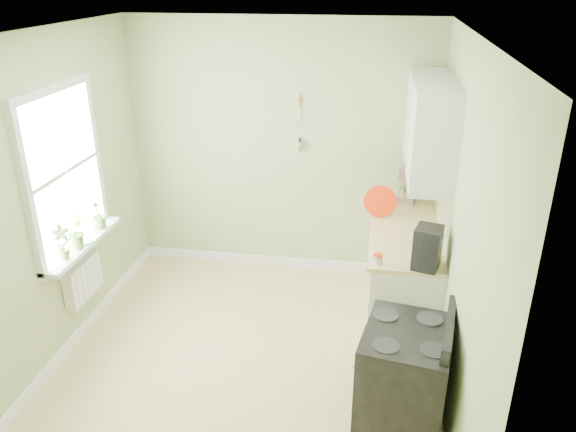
# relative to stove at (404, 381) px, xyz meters

# --- Properties ---
(floor) EXTENTS (3.20, 3.60, 0.02)m
(floor) POSITION_rel_stove_xyz_m (-1.28, 0.51, -0.44)
(floor) COLOR tan
(floor) RESTS_ON ground
(ceiling) EXTENTS (3.20, 3.60, 0.02)m
(ceiling) POSITION_rel_stove_xyz_m (-1.28, 0.51, 2.28)
(ceiling) COLOR white
(ceiling) RESTS_ON wall_back
(wall_back) EXTENTS (3.20, 0.02, 2.70)m
(wall_back) POSITION_rel_stove_xyz_m (-1.28, 2.32, 0.92)
(wall_back) COLOR #A6B77C
(wall_back) RESTS_ON floor
(wall_left) EXTENTS (0.02, 3.60, 2.70)m
(wall_left) POSITION_rel_stove_xyz_m (-2.89, 0.51, 0.92)
(wall_left) COLOR #A6B77C
(wall_left) RESTS_ON floor
(wall_right) EXTENTS (0.02, 3.60, 2.70)m
(wall_right) POSITION_rel_stove_xyz_m (0.33, 0.51, 0.92)
(wall_right) COLOR #A6B77C
(wall_right) RESTS_ON floor
(base_cabinets) EXTENTS (0.60, 1.60, 0.87)m
(base_cabinets) POSITION_rel_stove_xyz_m (0.02, 1.51, 0.01)
(base_cabinets) COLOR white
(base_cabinets) RESTS_ON floor
(countertop) EXTENTS (0.64, 1.60, 0.04)m
(countertop) POSITION_rel_stove_xyz_m (0.01, 1.51, 0.46)
(countertop) COLOR beige
(countertop) RESTS_ON base_cabinets
(upper_cabinets) EXTENTS (0.35, 1.40, 0.80)m
(upper_cabinets) POSITION_rel_stove_xyz_m (0.15, 1.61, 1.42)
(upper_cabinets) COLOR white
(upper_cabinets) RESTS_ON wall_right
(window) EXTENTS (0.06, 1.14, 1.44)m
(window) POSITION_rel_stove_xyz_m (-2.86, 0.81, 1.12)
(window) COLOR white
(window) RESTS_ON wall_left
(window_sill) EXTENTS (0.18, 1.14, 0.04)m
(window_sill) POSITION_rel_stove_xyz_m (-2.79, 0.81, 0.45)
(window_sill) COLOR white
(window_sill) RESTS_ON wall_left
(radiator) EXTENTS (0.12, 0.50, 0.35)m
(radiator) POSITION_rel_stove_xyz_m (-2.82, 0.76, 0.12)
(radiator) COLOR white
(radiator) RESTS_ON wall_left
(wall_utensils) EXTENTS (0.02, 0.14, 0.58)m
(wall_utensils) POSITION_rel_stove_xyz_m (-1.08, 2.29, 1.14)
(wall_utensils) COLOR beige
(wall_utensils) RESTS_ON wall_back
(stove) EXTENTS (0.71, 0.77, 0.96)m
(stove) POSITION_rel_stove_xyz_m (0.00, 0.00, 0.00)
(stove) COLOR black
(stove) RESTS_ON floor
(stand_mixer) EXTENTS (0.26, 0.35, 0.39)m
(stand_mixer) POSITION_rel_stove_xyz_m (0.05, 2.25, 0.65)
(stand_mixer) COLOR #B2B2B7
(stand_mixer) RESTS_ON countertop
(kettle) EXTENTS (0.18, 0.10, 0.18)m
(kettle) POSITION_rel_stove_xyz_m (-0.23, 1.96, 0.57)
(kettle) COLOR silver
(kettle) RESTS_ON countertop
(coffee_maker) EXTENTS (0.25, 0.26, 0.35)m
(coffee_maker) POSITION_rel_stove_xyz_m (0.15, 0.81, 0.65)
(coffee_maker) COLOR black
(coffee_maker) RESTS_ON countertop
(red_tray) EXTENTS (0.31, 0.07, 0.31)m
(red_tray) POSITION_rel_stove_xyz_m (-0.22, 1.77, 0.64)
(red_tray) COLOR red
(red_tray) RESTS_ON countertop
(jar) EXTENTS (0.08, 0.08, 0.08)m
(jar) POSITION_rel_stove_xyz_m (-0.23, 0.81, 0.53)
(jar) COLOR beige
(jar) RESTS_ON countertop
(plant_a) EXTENTS (0.19, 0.19, 0.31)m
(plant_a) POSITION_rel_stove_xyz_m (-2.78, 0.50, 0.63)
(plant_a) COLOR #4C7831
(plant_a) RESTS_ON window_sill
(plant_b) EXTENTS (0.19, 0.21, 0.30)m
(plant_b) POSITION_rel_stove_xyz_m (-2.78, 0.72, 0.63)
(plant_b) COLOR #4C7831
(plant_b) RESTS_ON window_sill
(plant_c) EXTENTS (0.21, 0.21, 0.27)m
(plant_c) POSITION_rel_stove_xyz_m (-2.78, 1.12, 0.61)
(plant_c) COLOR #4C7831
(plant_c) RESTS_ON window_sill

